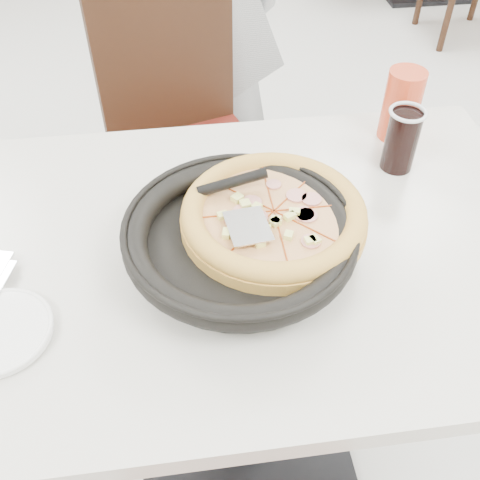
{
  "coord_description": "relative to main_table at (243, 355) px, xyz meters",
  "views": [
    {
      "loc": [
        0.11,
        -1.15,
        1.49
      ],
      "look_at": [
        0.2,
        -0.46,
        0.8
      ],
      "focal_mm": 42.0,
      "sensor_mm": 36.0,
      "label": 1
    }
  ],
  "objects": [
    {
      "name": "floor",
      "position": [
        -0.22,
        0.42,
        -0.38
      ],
      "size": [
        7.0,
        7.0,
        0.0
      ],
      "primitive_type": "plane",
      "color": "#B1B1AD",
      "rests_on": "ground"
    },
    {
      "name": "main_table",
      "position": [
        0.0,
        0.0,
        0.0
      ],
      "size": [
        1.24,
        0.87,
        0.75
      ],
      "primitive_type": null,
      "rotation": [
        0.0,
        0.0,
        -0.06
      ],
      "color": "silver",
      "rests_on": "floor"
    },
    {
      "name": "chair_far",
      "position": [
        -0.06,
        0.65,
        0.1
      ],
      "size": [
        0.52,
        0.52,
        0.95
      ],
      "primitive_type": null,
      "rotation": [
        0.0,
        0.0,
        3.43
      ],
      "color": "black",
      "rests_on": "floor"
    },
    {
      "name": "trivet",
      "position": [
        -0.01,
        0.03,
        0.39
      ],
      "size": [
        0.12,
        0.12,
        0.04
      ],
      "primitive_type": "cylinder",
      "rotation": [
        0.0,
        0.0,
        -0.06
      ],
      "color": "black",
      "rests_on": "main_table"
    },
    {
      "name": "pizza_pan",
      "position": [
        -0.01,
        -0.04,
        0.42
      ],
      "size": [
        0.4,
        0.4,
        0.01
      ],
      "primitive_type": "cylinder",
      "rotation": [
        0.0,
        0.0,
        -0.06
      ],
      "color": "black",
      "rests_on": "trivet"
    },
    {
      "name": "pizza",
      "position": [
        0.05,
        -0.01,
        0.44
      ],
      "size": [
        0.35,
        0.35,
        0.02
      ],
      "primitive_type": "cylinder",
      "rotation": [
        0.0,
        0.0,
        -0.06
      ],
      "color": "gold",
      "rests_on": "pizza_pan"
    },
    {
      "name": "pizza_server",
      "position": [
        -0.0,
        -0.05,
        0.47
      ],
      "size": [
        0.08,
        0.09,
        0.0
      ],
      "primitive_type": "cube",
      "rotation": [
        0.0,
        0.0,
        0.12
      ],
      "color": "silver",
      "rests_on": "pizza"
    },
    {
      "name": "cola_glass",
      "position": [
        0.36,
        0.18,
        0.44
      ],
      "size": [
        0.07,
        0.07,
        0.13
      ],
      "primitive_type": "cylinder",
      "rotation": [
        0.0,
        0.0,
        -0.06
      ],
      "color": "black",
      "rests_on": "main_table"
    },
    {
      "name": "red_cup",
      "position": [
        0.39,
        0.3,
        0.45
      ],
      "size": [
        0.09,
        0.09,
        0.16
      ],
      "primitive_type": "cylinder",
      "rotation": [
        0.0,
        0.0,
        -0.06
      ],
      "color": "red",
      "rests_on": "main_table"
    }
  ]
}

